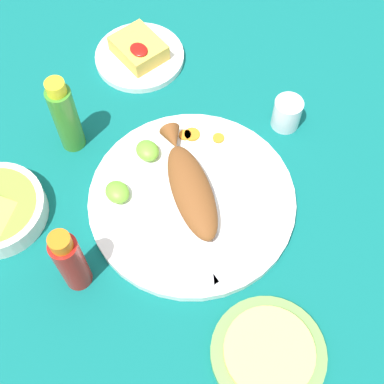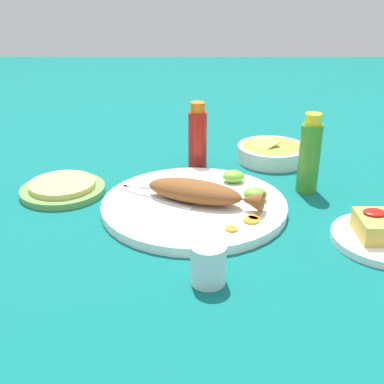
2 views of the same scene
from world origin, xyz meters
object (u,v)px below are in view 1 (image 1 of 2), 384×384
object	(u,v)px
hot_sauce_bottle_green	(65,117)
salt_cup	(287,115)
hot_sauce_bottle_red	(70,261)
tortilla_plate	(268,353)
fried_fish	(190,186)
fork_far	(187,247)
main_plate	(192,200)
fork_near	(216,242)
side_plate_fries	(140,57)

from	to	relation	value
hot_sauce_bottle_green	salt_cup	size ratio (longest dim) A/B	2.70
hot_sauce_bottle_red	tortilla_plate	distance (m)	0.34
salt_cup	hot_sauce_bottle_red	bearing A→B (deg)	-88.39
hot_sauce_bottle_red	salt_cup	xyz separation A→B (m)	(-0.01, 0.49, -0.05)
fried_fish	fork_far	world-z (taller)	fried_fish
main_plate	hot_sauce_bottle_red	xyz separation A→B (m)	(-0.01, -0.24, 0.07)
main_plate	salt_cup	world-z (taller)	salt_cup
fork_far	hot_sauce_bottle_green	xyz separation A→B (m)	(-0.31, -0.03, 0.06)
fork_far	salt_cup	distance (m)	0.33
hot_sauce_bottle_green	hot_sauce_bottle_red	bearing A→B (deg)	-31.23
fork_near	hot_sauce_bottle_green	xyz separation A→B (m)	(-0.34, -0.07, 0.06)
hot_sauce_bottle_green	tortilla_plate	xyz separation A→B (m)	(0.52, 0.02, -0.07)
tortilla_plate	fried_fish	bearing A→B (deg)	164.38
fried_fish	hot_sauce_bottle_red	world-z (taller)	hot_sauce_bottle_red
main_plate	fork_near	distance (m)	0.10
main_plate	hot_sauce_bottle_red	world-z (taller)	hot_sauce_bottle_red
salt_cup	side_plate_fries	size ratio (longest dim) A/B	0.34
fork_near	salt_cup	bearing A→B (deg)	148.37
fried_fish	salt_cup	distance (m)	0.25
side_plate_fries	fried_fish	bearing A→B (deg)	-21.28
hot_sauce_bottle_green	side_plate_fries	bearing A→B (deg)	112.09
fork_far	fork_near	bearing A→B (deg)	67.53
fried_fish	hot_sauce_bottle_red	size ratio (longest dim) A/B	1.50
fork_near	hot_sauce_bottle_green	distance (m)	0.35
hot_sauce_bottle_green	side_plate_fries	xyz separation A→B (m)	(-0.09, 0.22, -0.07)
fork_near	hot_sauce_bottle_green	size ratio (longest dim) A/B	0.92
salt_cup	side_plate_fries	xyz separation A→B (m)	(-0.31, -0.12, -0.02)
fork_far	side_plate_fries	bearing A→B (deg)	158.99
hot_sauce_bottle_green	tortilla_plate	world-z (taller)	hot_sauce_bottle_green
main_plate	fried_fish	xyz separation A→B (m)	(-0.01, 0.00, 0.03)
fried_fish	hot_sauce_bottle_red	distance (m)	0.24
salt_cup	fork_near	bearing A→B (deg)	-67.44
tortilla_plate	hot_sauce_bottle_green	bearing A→B (deg)	-178.29
salt_cup	main_plate	bearing A→B (deg)	-85.11
hot_sauce_bottle_red	fork_near	bearing A→B (deg)	64.86
hot_sauce_bottle_red	side_plate_fries	size ratio (longest dim) A/B	0.86
fried_fish	tortilla_plate	bearing A→B (deg)	5.90
main_plate	hot_sauce_bottle_green	xyz separation A→B (m)	(-0.24, -0.09, 0.07)
main_plate	hot_sauce_bottle_red	distance (m)	0.25
hot_sauce_bottle_red	side_plate_fries	bearing A→B (deg)	131.69
salt_cup	side_plate_fries	world-z (taller)	salt_cup
main_plate	tortilla_plate	world-z (taller)	main_plate
hot_sauce_bottle_green	fork_near	bearing A→B (deg)	11.82
fork_far	side_plate_fries	size ratio (longest dim) A/B	1.00
fork_far	hot_sauce_bottle_red	distance (m)	0.19
fork_far	hot_sauce_bottle_green	world-z (taller)	hot_sauce_bottle_green
main_plate	side_plate_fries	size ratio (longest dim) A/B	1.98
fried_fish	fork_far	bearing A→B (deg)	-19.71
side_plate_fries	fork_near	bearing A→B (deg)	-19.78
fried_fish	fork_far	xyz separation A→B (m)	(0.08, -0.07, -0.02)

